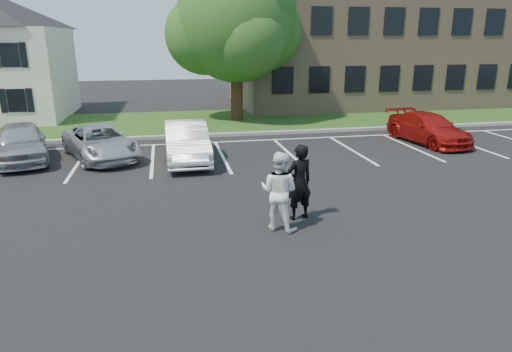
{
  "coord_description": "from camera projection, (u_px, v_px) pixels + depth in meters",
  "views": [
    {
      "loc": [
        -2.17,
        -9.93,
        4.63
      ],
      "look_at": [
        0.0,
        1.0,
        1.25
      ],
      "focal_mm": 32.0,
      "sensor_mm": 36.0,
      "label": 1
    }
  ],
  "objects": [
    {
      "name": "ground_plane",
      "position": [
        264.0,
        237.0,
        11.07
      ],
      "size": [
        90.0,
        90.0,
        0.0
      ],
      "primitive_type": "plane",
      "color": "black",
      "rests_on": "ground"
    },
    {
      "name": "curb",
      "position": [
        212.0,
        135.0,
        22.32
      ],
      "size": [
        40.0,
        0.3,
        0.15
      ],
      "primitive_type": "cube",
      "color": "gray",
      "rests_on": "ground"
    },
    {
      "name": "grass_strip",
      "position": [
        205.0,
        122.0,
        26.08
      ],
      "size": [
        44.0,
        8.0,
        0.08
      ],
      "primitive_type": "cube",
      "color": "#1C420E",
      "rests_on": "ground"
    },
    {
      "name": "stall_lines",
      "position": [
        252.0,
        149.0,
        19.74
      ],
      "size": [
        34.0,
        5.36,
        0.01
      ],
      "color": "silver",
      "rests_on": "ground"
    },
    {
      "name": "office_building",
      "position": [
        389.0,
        45.0,
        33.12
      ],
      "size": [
        22.4,
        10.4,
        8.3
      ],
      "color": "#9C8260",
      "rests_on": "ground"
    },
    {
      "name": "tree",
      "position": [
        237.0,
        24.0,
        25.22
      ],
      "size": [
        7.8,
        7.2,
        8.8
      ],
      "color": "black",
      "rests_on": "ground"
    },
    {
      "name": "man_black_suit",
      "position": [
        299.0,
        182.0,
        11.93
      ],
      "size": [
        0.84,
        0.66,
        2.03
      ],
      "primitive_type": "imported",
      "rotation": [
        0.0,
        0.0,
        3.41
      ],
      "color": "black",
      "rests_on": "ground"
    },
    {
      "name": "man_white_shirt",
      "position": [
        279.0,
        191.0,
        11.26
      ],
      "size": [
        1.24,
        1.19,
        2.01
      ],
      "primitive_type": "imported",
      "rotation": [
        0.0,
        0.0,
        2.5
      ],
      "color": "white",
      "rests_on": "ground"
    },
    {
      "name": "car_silver_west",
      "position": [
        21.0,
        143.0,
        17.63
      ],
      "size": [
        2.88,
        4.75,
        1.51
      ],
      "primitive_type": "imported",
      "rotation": [
        0.0,
        0.0,
        0.26
      ],
      "color": "#ADADB1",
      "rests_on": "ground"
    },
    {
      "name": "car_silver_minivan",
      "position": [
        100.0,
        142.0,
        18.13
      ],
      "size": [
        3.76,
        5.12,
        1.29
      ],
      "primitive_type": "imported",
      "rotation": [
        0.0,
        0.0,
        0.39
      ],
      "color": "#B7BAC0",
      "rests_on": "ground"
    },
    {
      "name": "car_white_sedan",
      "position": [
        187.0,
        142.0,
        17.73
      ],
      "size": [
        1.65,
        4.6,
        1.51
      ],
      "primitive_type": "imported",
      "rotation": [
        0.0,
        0.0,
        0.01
      ],
      "color": "white",
      "rests_on": "ground"
    },
    {
      "name": "car_red_compact",
      "position": [
        428.0,
        128.0,
        20.85
      ],
      "size": [
        2.49,
        4.82,
        1.34
      ],
      "primitive_type": "imported",
      "rotation": [
        0.0,
        0.0,
        0.14
      ],
      "color": "maroon",
      "rests_on": "ground"
    }
  ]
}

